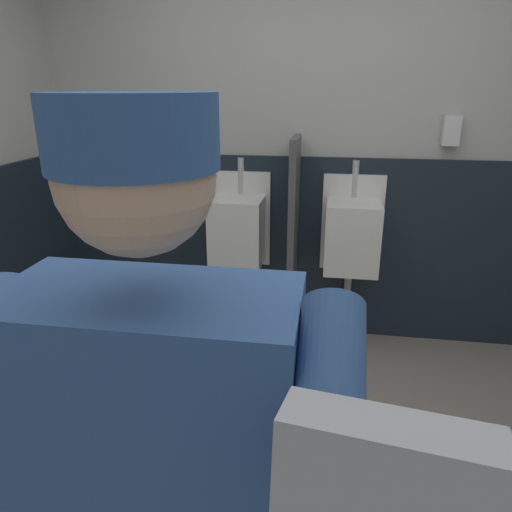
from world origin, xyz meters
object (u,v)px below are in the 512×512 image
(urinal_left, at_px, (238,230))
(soap_dispenser, at_px, (451,130))
(urinal_middle, at_px, (352,235))
(person, at_px, (162,507))

(urinal_left, distance_m, soap_dispenser, 1.46)
(urinal_middle, xyz_separation_m, person, (-0.41, -2.41, 0.21))
(urinal_middle, bearing_deg, soap_dispenser, 12.23)
(urinal_middle, bearing_deg, urinal_left, 180.00)
(person, distance_m, soap_dispenser, 2.74)
(urinal_left, distance_m, person, 2.44)
(urinal_left, height_order, person, person)
(urinal_left, bearing_deg, urinal_middle, 0.00)
(urinal_left, xyz_separation_m, person, (0.34, -2.41, 0.21))
(person, height_order, soap_dispenser, person)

